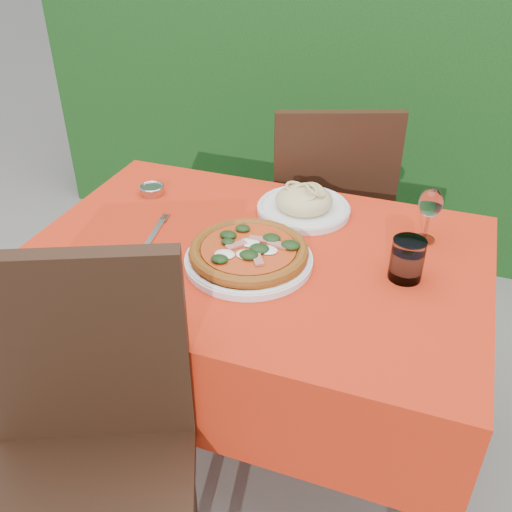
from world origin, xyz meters
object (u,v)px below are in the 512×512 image
(wine_glass, at_px, (430,205))
(fork, at_px, (154,234))
(pasta_plate, at_px, (304,204))
(chair_near, at_px, (86,450))
(pizza_plate, at_px, (249,254))
(chair_far, at_px, (329,206))
(water_glass, at_px, (407,261))
(steel_ramekin, at_px, (152,190))

(wine_glass, height_order, fork, wine_glass)
(pasta_plate, bearing_deg, fork, -143.22)
(chair_near, xyz_separation_m, pizza_plate, (0.17, 0.56, 0.20))
(chair_far, distance_m, water_glass, 0.79)
(water_glass, bearing_deg, steel_ramekin, 166.94)
(chair_near, bearing_deg, wine_glass, 30.84)
(water_glass, xyz_separation_m, steel_ramekin, (-0.84, 0.19, -0.04))
(chair_near, xyz_separation_m, water_glass, (0.57, 0.64, 0.22))
(water_glass, bearing_deg, chair_far, 117.85)
(chair_far, xyz_separation_m, water_glass, (0.35, -0.66, 0.24))
(chair_far, relative_size, pizza_plate, 2.45)
(wine_glass, height_order, steel_ramekin, wine_glass)
(chair_far, relative_size, pasta_plate, 3.38)
(wine_glass, bearing_deg, water_glass, -97.87)
(chair_far, height_order, pizza_plate, chair_far)
(chair_near, xyz_separation_m, chair_far, (0.22, 1.30, -0.02))
(chair_far, height_order, wine_glass, chair_far)
(chair_near, bearing_deg, steel_ramekin, 84.28)
(pasta_plate, bearing_deg, chair_far, 91.06)
(wine_glass, xyz_separation_m, steel_ramekin, (-0.87, -0.01, -0.10))
(pasta_plate, relative_size, fork, 1.33)
(fork, xyz_separation_m, steel_ramekin, (-0.13, 0.23, 0.01))
(pizza_plate, height_order, wine_glass, wine_glass)
(chair_far, distance_m, pasta_plate, 0.47)
(pizza_plate, height_order, water_glass, water_glass)
(pasta_plate, height_order, fork, pasta_plate)
(chair_far, bearing_deg, wine_glass, 109.19)
(fork, relative_size, steel_ramekin, 2.95)
(steel_ramekin, bearing_deg, chair_far, 43.48)
(chair_far, relative_size, water_glass, 8.66)
(chair_near, relative_size, chair_far, 1.04)
(wine_glass, relative_size, fork, 0.75)
(pizza_plate, bearing_deg, fork, 171.77)
(fork, bearing_deg, steel_ramekin, 110.06)
(chair_near, bearing_deg, water_glass, 24.44)
(chair_far, xyz_separation_m, pasta_plate, (0.01, -0.41, 0.22))
(chair_far, relative_size, fork, 4.49)
(water_glass, bearing_deg, pasta_plate, 144.15)
(chair_near, distance_m, steel_ramekin, 0.89)
(pizza_plate, xyz_separation_m, steel_ramekin, (-0.44, 0.27, -0.02))
(wine_glass, distance_m, steel_ramekin, 0.87)
(water_glass, bearing_deg, fork, -177.57)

